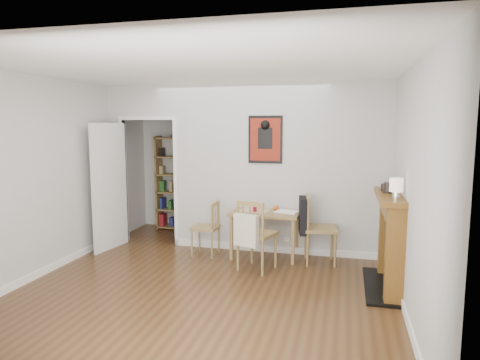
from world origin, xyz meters
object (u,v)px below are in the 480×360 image
(chair_front, at_px, (256,234))
(mantel_lamp, at_px, (396,186))
(chair_right, at_px, (319,228))
(fireplace, at_px, (392,239))
(red_glass, at_px, (256,209))
(notebook, at_px, (287,212))
(orange_fruit, at_px, (276,208))
(dining_table, at_px, (265,217))
(bookshelf, at_px, (176,184))
(chair_left, at_px, (205,228))
(ceramic_jar_b, at_px, (384,187))
(ceramic_jar_a, at_px, (388,188))

(chair_front, bearing_deg, mantel_lamp, -19.49)
(chair_right, relative_size, fireplace, 0.79)
(red_glass, relative_size, notebook, 0.29)
(chair_right, xyz_separation_m, mantel_lamp, (0.90, -1.11, 0.80))
(chair_right, xyz_separation_m, orange_fruit, (-0.66, 0.22, 0.22))
(dining_table, relative_size, red_glass, 10.51)
(dining_table, distance_m, fireplace, 1.91)
(chair_right, relative_size, orange_fruit, 13.11)
(bookshelf, relative_size, red_glass, 18.22)
(chair_right, xyz_separation_m, bookshelf, (-2.75, 1.40, 0.36))
(chair_left, xyz_separation_m, chair_front, (0.89, -0.48, 0.08))
(mantel_lamp, xyz_separation_m, ceramic_jar_b, (-0.08, 0.60, -0.10))
(chair_left, distance_m, chair_right, 1.70)
(dining_table, xyz_separation_m, ceramic_jar_b, (1.61, -0.61, 0.60))
(chair_left, distance_m, notebook, 1.27)
(chair_front, bearing_deg, dining_table, 89.45)
(chair_left, height_order, mantel_lamp, mantel_lamp)
(chair_front, bearing_deg, fireplace, -8.12)
(chair_front, xyz_separation_m, red_glass, (-0.13, 0.56, 0.24))
(dining_table, distance_m, ceramic_jar_a, 1.92)
(ceramic_jar_b, bearing_deg, chair_right, 147.98)
(mantel_lamp, height_order, ceramic_jar_a, mantel_lamp)
(red_glass, distance_m, ceramic_jar_a, 1.99)
(dining_table, xyz_separation_m, chair_front, (-0.01, -0.61, -0.11))
(ceramic_jar_b, bearing_deg, chair_front, 179.95)
(mantel_lamp, relative_size, ceramic_jar_b, 2.60)
(chair_right, height_order, mantel_lamp, mantel_lamp)
(chair_right, relative_size, chair_front, 1.00)
(dining_table, xyz_separation_m, notebook, (0.33, 0.04, 0.09))
(bookshelf, bearing_deg, dining_table, -33.60)
(orange_fruit, height_order, ceramic_jar_a, ceramic_jar_a)
(ceramic_jar_a, xyz_separation_m, ceramic_jar_b, (-0.03, 0.17, -0.02))
(chair_left, bearing_deg, notebook, 7.64)
(bookshelf, relative_size, fireplace, 1.41)
(fireplace, height_order, orange_fruit, fireplace)
(dining_table, bearing_deg, chair_front, -90.55)
(ceramic_jar_b, bearing_deg, notebook, 153.34)
(bookshelf, relative_size, notebook, 5.36)
(mantel_lamp, bearing_deg, fireplace, 87.77)
(bookshelf, bearing_deg, chair_left, -53.43)
(notebook, distance_m, ceramic_jar_a, 1.64)
(chair_left, xyz_separation_m, mantel_lamp, (2.59, -1.08, 0.89))
(chair_left, height_order, chair_front, chair_front)
(bookshelf, relative_size, ceramic_jar_b, 19.58)
(fireplace, xyz_separation_m, notebook, (-1.38, 0.89, 0.08))
(orange_fruit, bearing_deg, chair_left, -166.70)
(orange_fruit, xyz_separation_m, mantel_lamp, (1.55, -1.33, 0.58))
(notebook, height_order, mantel_lamp, mantel_lamp)
(fireplace, distance_m, ceramic_jar_b, 0.64)
(chair_front, bearing_deg, chair_right, 32.30)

